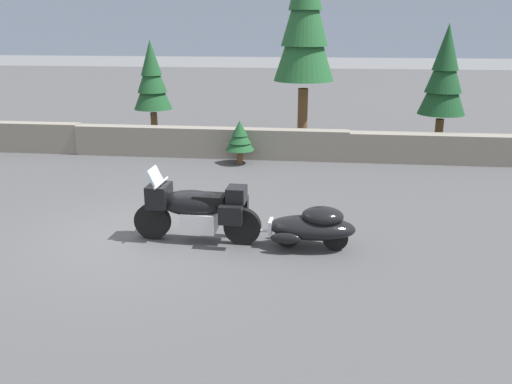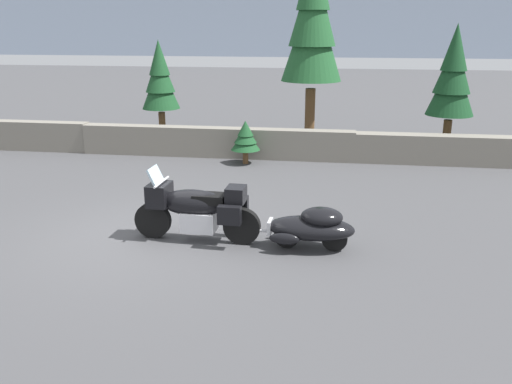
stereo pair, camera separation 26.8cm
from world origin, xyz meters
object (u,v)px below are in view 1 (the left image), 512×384
Objects in this scene: car_shaped_trailer at (312,226)px; pine_tree_far_right at (445,75)px; touring_motorcycle at (196,208)px; pine_tree_tall at (305,17)px; pine_tree_secondary at (152,79)px.

pine_tree_far_right is at bearing 64.60° from car_shaped_trailer.
touring_motorcycle is 9.09m from pine_tree_tall.
pine_tree_tall is (-0.49, 8.40, 3.52)m from car_shaped_trailer.
pine_tree_secondary reaches higher than touring_motorcycle.
touring_motorcycle is at bearing 177.71° from car_shaped_trailer.
touring_motorcycle is 2.06m from car_shaped_trailer.
pine_tree_tall is (1.56, 8.32, 3.30)m from touring_motorcycle.
car_shaped_trailer is at bearing -86.63° from pine_tree_tall.
pine_tree_far_right is (4.03, -0.96, -1.57)m from pine_tree_tall.
pine_tree_tall is at bearing 93.37° from car_shaped_trailer.
pine_tree_tall is at bearing -1.26° from pine_tree_secondary.
car_shaped_trailer is at bearing -2.29° from touring_motorcycle.
pine_tree_secondary is (-3.34, 8.43, 1.42)m from touring_motorcycle.
car_shaped_trailer is 0.59× the size of pine_tree_far_right.
pine_tree_secondary is at bearing 178.74° from pine_tree_tall.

